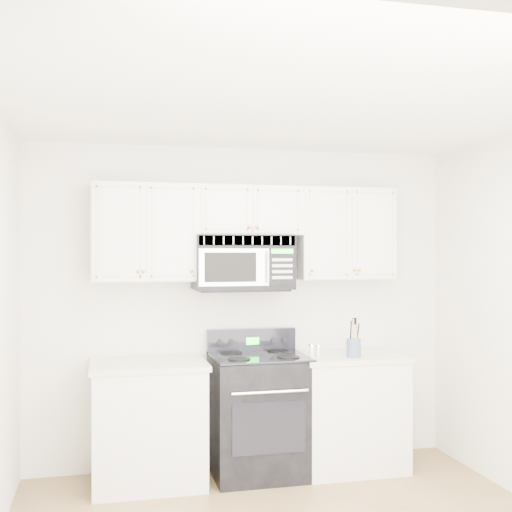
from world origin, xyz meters
name	(u,v)px	position (x,y,z in m)	size (l,w,h in m)	color
room	(309,331)	(0.00, 0.00, 1.30)	(3.51, 3.51, 2.61)	olive
base_cabinet_left	(149,427)	(-0.80, 1.44, 0.43)	(0.86, 0.65, 0.92)	silver
base_cabinet_right	(348,415)	(0.80, 1.44, 0.43)	(0.86, 0.65, 0.92)	silver
range	(259,413)	(0.06, 1.44, 0.48)	(0.73, 0.67, 1.11)	black
upper_cabinets	(248,229)	(0.00, 1.58, 1.93)	(2.44, 0.37, 0.75)	silver
microwave	(243,262)	(-0.05, 1.55, 1.67)	(0.78, 0.44, 0.43)	black
utensil_crock	(354,347)	(0.79, 1.28, 1.00)	(0.11, 0.11, 0.30)	#425871
shaker_salt	(312,351)	(0.45, 1.31, 0.97)	(0.05, 0.05, 0.11)	silver
shaker_pepper	(318,351)	(0.51, 1.34, 0.97)	(0.04, 0.04, 0.09)	silver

